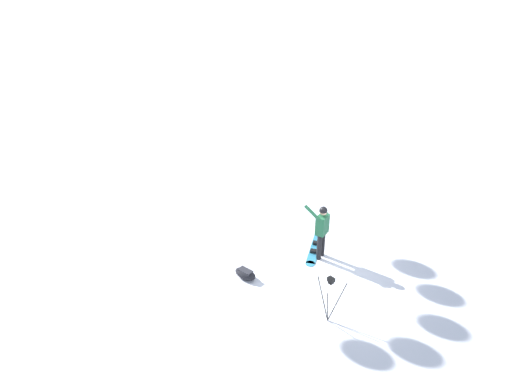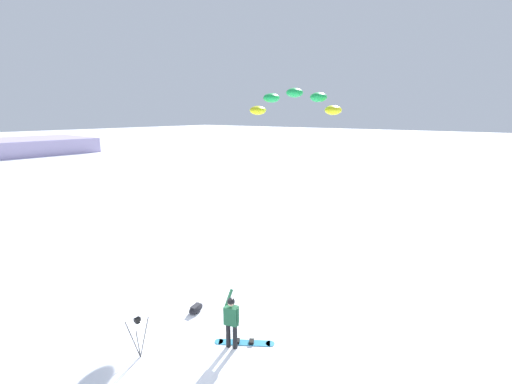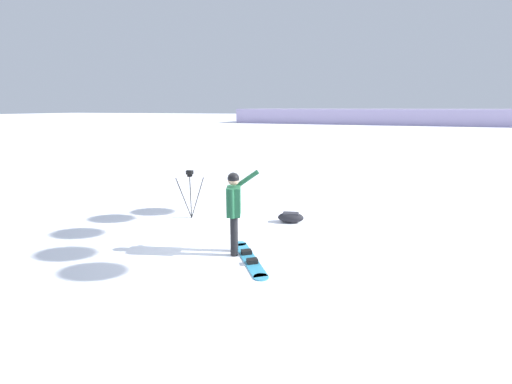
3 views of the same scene
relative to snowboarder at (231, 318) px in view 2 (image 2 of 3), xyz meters
The scene contains 6 objects.
ground_plane 1.37m from the snowboarder, 138.06° to the right, with size 300.00×300.00×0.00m, color white.
snowboarder is the anchor object (origin of this frame).
snowboard 1.06m from the snowboarder, 62.88° to the left, with size 1.59×1.14×0.10m.
traction_kite 10.50m from the snowboarder, 108.72° to the left, with size 4.60×2.39×1.26m.
gear_bag_large 2.50m from the snowboarder, 163.81° to the left, with size 0.44×0.70×0.26m.
camera_tripod 2.68m from the snowboarder, 133.68° to the right, with size 0.65×0.65×1.28m.
Camera 2 is at (6.68, -6.15, 6.91)m, focal length 23.92 mm.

